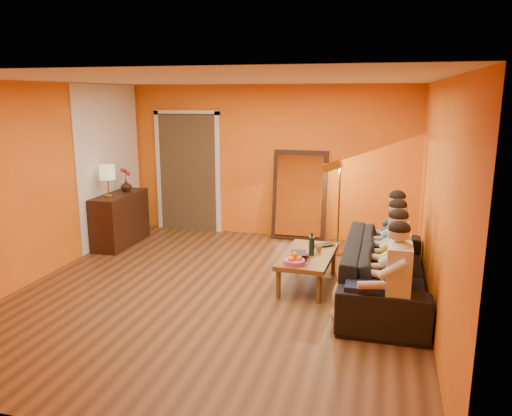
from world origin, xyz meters
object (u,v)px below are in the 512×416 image
(floor_lamp, at_px, (339,209))
(vase, at_px, (126,186))
(dog, at_px, (348,294))
(person_mid_left, at_px, (397,263))
(sideboard, at_px, (120,219))
(tumbler, at_px, (319,249))
(person_far_right, at_px, (396,236))
(wine_bottle, at_px, (312,244))
(laptop, at_px, (325,246))
(table_lamp, at_px, (108,182))
(coffee_table, at_px, (308,269))
(sofa, at_px, (385,270))
(person_far_left, at_px, (398,280))
(person_mid_right, at_px, (397,248))
(mirror_frame, at_px, (300,195))

(floor_lamp, bearing_deg, vase, -174.17)
(floor_lamp, relative_size, dog, 2.20)
(person_mid_left, bearing_deg, sideboard, 159.42)
(tumbler, bearing_deg, vase, 161.65)
(person_far_right, height_order, wine_bottle, person_far_right)
(laptop, bearing_deg, floor_lamp, 48.26)
(wine_bottle, height_order, tumbler, wine_bottle)
(laptop, bearing_deg, table_lamp, 136.16)
(coffee_table, distance_m, dog, 1.16)
(sofa, distance_m, person_far_left, 1.04)
(sideboard, distance_m, person_mid_right, 4.51)
(table_lamp, bearing_deg, tumbler, -9.63)
(coffee_table, relative_size, wine_bottle, 3.94)
(vase, bearing_deg, floor_lamp, 2.43)
(tumbler, xyz_separation_m, vase, (-3.39, 1.13, 0.48))
(table_lamp, height_order, vase, table_lamp)
(person_far_left, bearing_deg, person_far_right, 90.00)
(sideboard, bearing_deg, table_lamp, -90.00)
(sofa, height_order, person_mid_right, person_mid_right)
(table_lamp, relative_size, person_mid_left, 0.42)
(coffee_table, xyz_separation_m, tumbler, (0.12, 0.12, 0.25))
(wine_bottle, relative_size, tumbler, 3.38)
(sofa, xyz_separation_m, person_far_right, (0.13, 0.65, 0.25))
(laptop, bearing_deg, person_mid_right, -64.03)
(person_mid_left, bearing_deg, table_lamp, 162.94)
(sofa, height_order, floor_lamp, floor_lamp)
(coffee_table, height_order, laptop, laptop)
(dog, distance_m, tumbler, 1.22)
(person_mid_right, height_order, laptop, person_mid_right)
(sideboard, distance_m, tumbler, 3.51)
(sofa, relative_size, wine_bottle, 7.86)
(tumbler, bearing_deg, person_far_right, 18.94)
(person_far_left, bearing_deg, person_mid_right, 90.00)
(mirror_frame, distance_m, sideboard, 3.01)
(sideboard, distance_m, coffee_table, 3.43)
(person_mid_left, distance_m, tumbler, 1.25)
(floor_lamp, bearing_deg, coffee_table, -96.61)
(mirror_frame, distance_m, person_mid_right, 2.69)
(floor_lamp, bearing_deg, person_far_left, -68.44)
(person_far_right, bearing_deg, person_far_left, -90.00)
(sideboard, relative_size, table_lamp, 2.31)
(mirror_frame, xyz_separation_m, laptop, (0.66, -1.73, -0.33))
(sideboard, distance_m, table_lamp, 0.74)
(dog, height_order, person_mid_left, person_mid_left)
(dog, xyz_separation_m, vase, (-3.87, 2.24, 0.62))
(floor_lamp, bearing_deg, sideboard, -170.13)
(sofa, relative_size, person_mid_left, 2.00)
(person_mid_right, xyz_separation_m, wine_bottle, (-1.05, 0.05, -0.03))
(table_lamp, height_order, person_mid_left, table_lamp)
(table_lamp, relative_size, wine_bottle, 1.65)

